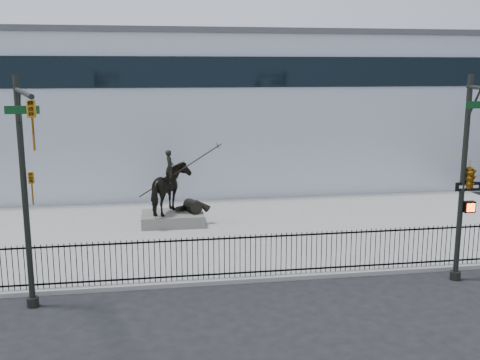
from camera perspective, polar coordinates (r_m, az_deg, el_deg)
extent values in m
plane|color=black|center=(18.53, 1.82, -11.55)|extent=(120.00, 120.00, 0.00)
cube|color=gray|center=(25.02, -1.25, -5.25)|extent=(30.00, 12.00, 0.15)
cube|color=silver|center=(37.00, -4.10, 7.08)|extent=(44.00, 14.00, 9.00)
cube|color=black|center=(19.56, 1.12, -9.34)|extent=(22.00, 0.05, 0.05)
cube|color=black|center=(19.15, 1.13, -5.84)|extent=(22.00, 0.05, 0.05)
cube|color=black|center=(19.36, 1.13, -7.68)|extent=(22.00, 0.03, 1.50)
cube|color=#57544F|center=(26.01, -6.85, -3.91)|extent=(2.85, 1.98, 0.53)
imported|color=black|center=(25.68, -6.92, -0.92)|extent=(1.94, 2.26, 2.25)
imported|color=black|center=(25.48, -7.17, 1.33)|extent=(0.37, 0.56, 1.52)
cylinder|color=black|center=(25.53, -6.27, 0.85)|extent=(3.61, 0.11, 2.28)
cylinder|color=black|center=(18.73, -20.30, -11.53)|extent=(0.36, 0.36, 0.30)
cylinder|color=black|center=(17.74, -21.03, -1.48)|extent=(0.18, 0.18, 7.00)
cylinder|color=black|center=(15.16, -21.23, 8.31)|extent=(1.47, 4.84, 0.12)
imported|color=#C78516|center=(13.01, -20.33, 5.21)|extent=(0.18, 0.22, 1.10)
imported|color=#C78516|center=(17.66, -20.38, -0.83)|extent=(0.16, 0.20, 1.00)
cube|color=#0C3F19|center=(16.14, -21.27, 6.66)|extent=(0.90, 0.03, 0.22)
cylinder|color=black|center=(21.05, 21.01, -9.04)|extent=(0.36, 0.36, 0.30)
cylinder|color=black|center=(20.18, 21.68, -0.06)|extent=(0.18, 0.18, 7.00)
imported|color=#C78516|center=(20.26, 22.26, 0.51)|extent=(0.53, 2.48, 1.00)
cube|color=#0C3F19|center=(18.66, 23.18, 7.04)|extent=(0.90, 0.03, 0.22)
cube|color=black|center=(20.47, 22.24, -2.53)|extent=(0.38, 0.22, 0.38)
cube|color=#FF2D05|center=(20.37, 22.42, -2.61)|extent=(0.28, 0.02, 0.28)
cube|color=black|center=(20.28, 22.20, -0.62)|extent=(0.95, 0.03, 0.30)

